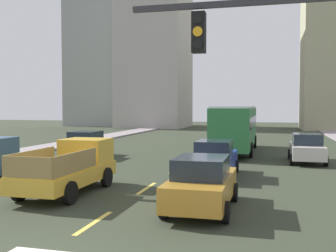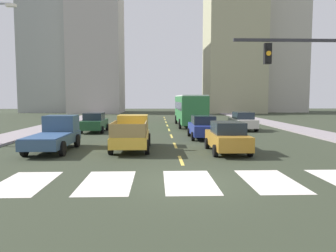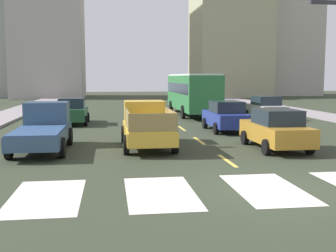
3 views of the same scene
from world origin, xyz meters
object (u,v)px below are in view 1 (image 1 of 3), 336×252
at_px(sedan_far, 87,144).
at_px(sedan_mid, 307,148).
at_px(city_bus, 236,125).
at_px(sedan_near_right, 215,158).
at_px(pickup_stakebed, 72,167).
at_px(sedan_near_left, 202,183).

xyz_separation_m(sedan_far, sedan_mid, (13.65, 1.15, 0.00)).
height_order(city_bus, sedan_far, city_bus).
distance_m(sedan_near_right, sedan_mid, 7.64).
bearing_deg(sedan_near_right, sedan_far, 150.98).
distance_m(pickup_stakebed, city_bus, 16.07).
bearing_deg(sedan_mid, sedan_near_left, -109.72).
bearing_deg(city_bus, pickup_stakebed, -107.34).
bearing_deg(sedan_far, sedan_mid, 6.96).
bearing_deg(sedan_near_right, pickup_stakebed, -136.88).
height_order(pickup_stakebed, sedan_far, pickup_stakebed).
distance_m(pickup_stakebed, sedan_mid, 14.43).
height_order(sedan_near_right, sedan_far, same).
bearing_deg(pickup_stakebed, city_bus, 69.62).
bearing_deg(sedan_near_left, sedan_near_right, 93.92).
distance_m(sedan_near_right, sedan_far, 10.27).
relative_size(city_bus, sedan_near_left, 2.45).
relative_size(city_bus, sedan_mid, 2.45).
bearing_deg(sedan_far, pickup_stakebed, -65.01).
relative_size(sedan_near_right, sedan_far, 1.00).
distance_m(pickup_stakebed, sedan_near_left, 5.63).
distance_m(city_bus, sedan_far, 10.73).
xyz_separation_m(sedan_near_left, sedan_far, (-9.47, 11.17, 0.00)).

